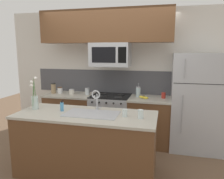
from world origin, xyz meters
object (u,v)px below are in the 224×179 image
at_px(stove_range, 111,118).
at_px(microwave, 110,55).
at_px(sink_faucet, 96,97).
at_px(storage_jar_tall, 53,88).
at_px(coffee_tin, 163,95).
at_px(storage_jar_squat, 87,91).
at_px(refrigerator, 196,102).
at_px(dish_soap_bottle, 62,107).
at_px(storage_jar_medium, 60,90).
at_px(drinking_glass, 125,113).
at_px(storage_jar_short, 72,92).
at_px(french_press, 138,92).
at_px(banana_bunch, 144,97).
at_px(spare_glass, 141,114).
at_px(flower_vase, 35,100).

height_order(stove_range, microwave, microwave).
bearing_deg(sink_faucet, storage_jar_tall, 140.86).
bearing_deg(coffee_tin, storage_jar_squat, -179.10).
bearing_deg(refrigerator, dish_soap_bottle, -148.74).
relative_size(stove_range, dish_soap_bottle, 5.64).
bearing_deg(storage_jar_tall, coffee_tin, 1.21).
xyz_separation_m(storage_jar_medium, drinking_glass, (1.62, -1.28, -0.01)).
relative_size(refrigerator, storage_jar_medium, 13.23).
xyz_separation_m(storage_jar_short, dish_soap_bottle, (0.39, -1.21, 0.02)).
height_order(refrigerator, coffee_tin, refrigerator).
bearing_deg(sink_faucet, storage_jar_short, 129.94).
relative_size(refrigerator, french_press, 6.56).
height_order(storage_jar_short, drinking_glass, storage_jar_short).
height_order(storage_jar_squat, dish_soap_bottle, dish_soap_bottle).
distance_m(stove_range, storage_jar_medium, 1.21).
distance_m(stove_range, microwave, 1.25).
xyz_separation_m(french_press, coffee_tin, (0.48, -0.01, -0.04)).
relative_size(banana_bunch, coffee_tin, 1.72).
xyz_separation_m(microwave, spare_glass, (0.74, -1.27, -0.75)).
bearing_deg(storage_jar_short, banana_bunch, -2.24).
relative_size(refrigerator, dish_soap_bottle, 10.61).
xyz_separation_m(storage_jar_squat, spare_glass, (1.23, -1.31, -0.01)).
height_order(coffee_tin, drinking_glass, coffee_tin).
distance_m(storage_jar_short, dish_soap_bottle, 1.27).
relative_size(storage_jar_medium, flower_vase, 0.26).
distance_m(storage_jar_medium, banana_bunch, 1.75).
relative_size(microwave, drinking_glass, 7.28).
relative_size(refrigerator, drinking_glass, 17.12).
relative_size(stove_range, refrigerator, 0.53).
bearing_deg(drinking_glass, stove_range, 112.46).
bearing_deg(stove_range, banana_bunch, -5.37).
xyz_separation_m(stove_range, storage_jar_short, (-0.82, -0.00, 0.50)).
bearing_deg(drinking_glass, spare_glass, -8.01).
bearing_deg(storage_jar_squat, drinking_glass, -51.69).
height_order(storage_jar_medium, drinking_glass, storage_jar_medium).
distance_m(sink_faucet, spare_glass, 0.75).
bearing_deg(storage_jar_short, flower_vase, -92.83).
xyz_separation_m(storage_jar_short, french_press, (1.36, 0.06, 0.05)).
distance_m(drinking_glass, flower_vase, 1.40).
xyz_separation_m(storage_jar_short, drinking_glass, (1.34, -1.25, -0.00)).
relative_size(drinking_glass, flower_vase, 0.20).
xyz_separation_m(sink_faucet, dish_soap_bottle, (-0.47, -0.17, -0.13)).
xyz_separation_m(storage_jar_tall, french_press, (1.77, 0.06, -0.01)).
distance_m(spare_glass, flower_vase, 1.62).
height_order(stove_range, storage_jar_squat, storage_jar_squat).
bearing_deg(refrigerator, sink_faucet, -145.79).
distance_m(banana_bunch, coffee_tin, 0.38).
height_order(stove_range, storage_jar_medium, storage_jar_medium).
distance_m(refrigerator, spare_glass, 1.57).
xyz_separation_m(banana_bunch, sink_faucet, (-0.61, -0.97, 0.18)).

